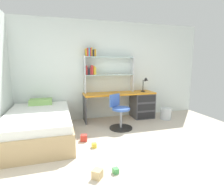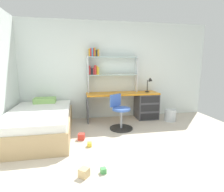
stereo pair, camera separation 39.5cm
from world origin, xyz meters
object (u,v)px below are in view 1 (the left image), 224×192
waste_bin (166,114)px  toy_block_natural_3 (97,174)px  desk (136,103)px  bookshelf_hutch (102,66)px  toy_block_red_1 (84,138)px  toy_block_green_0 (116,171)px  desk_lamp (146,82)px  bed_platform (39,125)px  swivel_chair (120,115)px  toy_block_yellow_2 (94,145)px

waste_bin → toy_block_natural_3: 3.02m
desk → bookshelf_hutch: bearing=170.6°
desk → toy_block_red_1: 1.99m
toy_block_green_0 → waste_bin: bearing=43.7°
bookshelf_hutch → waste_bin: (1.62, -0.52, -1.25)m
desk_lamp → toy_block_green_0: 2.92m
bed_platform → waste_bin: bed_platform is taller
bookshelf_hutch → swivel_chair: size_ratio=1.67×
desk → toy_block_natural_3: size_ratio=15.89×
desk → toy_block_natural_3: desk is taller
toy_block_green_0 → toy_block_natural_3: (-0.26, -0.03, 0.02)m
waste_bin → toy_block_natural_3: bearing=-139.3°
waste_bin → toy_block_red_1: waste_bin is taller
bookshelf_hutch → toy_block_green_0: bearing=-99.5°
desk → toy_block_yellow_2: desk is taller
bookshelf_hutch → toy_block_yellow_2: bookshelf_hutch is taller
desk → toy_block_green_0: (-1.33, -2.30, -0.36)m
bookshelf_hutch → toy_block_red_1: bookshelf_hutch is taller
toy_block_yellow_2 → bed_platform: bearing=142.7°
toy_block_green_0 → toy_block_yellow_2: toy_block_yellow_2 is taller
desk → bed_platform: bearing=-163.3°
waste_bin → swivel_chair: bearing=-167.6°
bed_platform → toy_block_natural_3: bearing=-62.5°
desk_lamp → toy_block_natural_3: size_ratio=3.24×
bookshelf_hutch → toy_block_natural_3: bookshelf_hutch is taller
swivel_chair → toy_block_natural_3: size_ratio=6.60×
toy_block_green_0 → toy_block_yellow_2: bearing=98.9°
swivel_chair → desk: bearing=43.5°
swivel_chair → waste_bin: swivel_chair is taller
toy_block_red_1 → bed_platform: bearing=154.3°
bed_platform → toy_block_red_1: (0.83, -0.40, -0.20)m
toy_block_yellow_2 → toy_block_natural_3: (-0.13, -0.87, 0.02)m
bed_platform → toy_block_red_1: bearing=-25.7°
toy_block_green_0 → swivel_chair: bearing=69.1°
toy_block_natural_3 → desk: bearing=55.7°
desk → toy_block_yellow_2: (-1.47, -1.46, -0.36)m
bed_platform → toy_block_natural_3: 1.82m
bookshelf_hutch → waste_bin: size_ratio=4.33×
desk → swivel_chair: bearing=-136.5°
toy_block_red_1 → waste_bin: bearing=18.4°
desk_lamp → toy_block_red_1: size_ratio=3.19×
toy_block_red_1 → toy_block_natural_3: (0.01, -1.21, -0.00)m
swivel_chair → toy_block_red_1: bearing=-153.0°
toy_block_natural_3 → bed_platform: bearing=117.5°
bookshelf_hutch → bed_platform: bookshelf_hutch is taller
bed_platform → toy_block_yellow_2: bearing=-37.3°
swivel_chair → toy_block_green_0: (-0.62, -1.63, -0.27)m
toy_block_green_0 → toy_block_yellow_2: 0.85m
swivel_chair → bed_platform: 1.72m
swivel_chair → toy_block_natural_3: 1.90m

